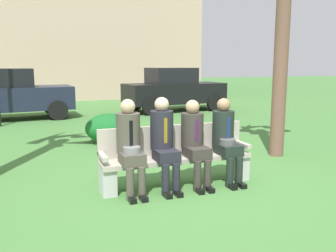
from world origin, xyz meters
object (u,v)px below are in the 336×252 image
object	(u,v)px
park_bench	(176,156)
seated_man_rightmost	(226,136)
seated_man_centerleft	(164,139)
parked_car_far	(174,90)
seated_man_centerright	(195,138)
parked_car_near	(10,94)
shrub_near_bench	(109,128)
seated_man_leftmost	(130,142)

from	to	relation	value
park_bench	seated_man_rightmost	bearing A→B (deg)	-9.83
seated_man_centerleft	parked_car_far	xyz separation A→B (m)	(3.42, 8.38, 0.09)
seated_man_centerright	parked_car_near	size ratio (longest dim) A/B	0.32
seated_man_centerleft	shrub_near_bench	size ratio (longest dim) A/B	1.24
parked_car_near	parked_car_far	xyz separation A→B (m)	(5.89, 0.25, 0.00)
seated_man_leftmost	seated_man_centerleft	bearing A→B (deg)	0.77
parked_car_near	seated_man_leftmost	bearing A→B (deg)	-76.39
park_bench	seated_man_leftmost	distance (m)	0.82
parked_car_near	seated_man_centerright	bearing A→B (deg)	-69.97
seated_man_centerleft	seated_man_rightmost	xyz separation A→B (m)	(1.02, -0.01, -0.03)
seated_man_centerright	seated_man_leftmost	bearing A→B (deg)	-179.92
parked_car_far	shrub_near_bench	bearing A→B (deg)	-125.84
seated_man_centerleft	park_bench	bearing A→B (deg)	27.55
seated_man_centerleft	seated_man_centerright	world-z (taller)	seated_man_centerleft
seated_man_leftmost	parked_car_near	size ratio (longest dim) A/B	0.33
seated_man_centerright	parked_car_far	distance (m)	8.88
park_bench	shrub_near_bench	world-z (taller)	park_bench
shrub_near_bench	parked_car_near	bearing A→B (deg)	116.73
seated_man_leftmost	seated_man_centerleft	size ratio (longest dim) A/B	0.99
parked_car_near	parked_car_far	bearing A→B (deg)	2.40
seated_man_rightmost	parked_car_near	bearing A→B (deg)	113.23
seated_man_centerright	parked_car_near	world-z (taller)	parked_car_near
seated_man_centerleft	seated_man_centerright	xyz separation A→B (m)	(0.49, -0.01, -0.03)
seated_man_leftmost	shrub_near_bench	bearing A→B (deg)	83.79
seated_man_centerleft	shrub_near_bench	world-z (taller)	seated_man_centerleft
seated_man_centerleft	parked_car_near	bearing A→B (deg)	106.94
parked_car_far	park_bench	bearing A→B (deg)	-111.06
seated_man_leftmost	park_bench	bearing A→B (deg)	10.01
park_bench	seated_man_rightmost	world-z (taller)	seated_man_rightmost
seated_man_centerright	seated_man_rightmost	size ratio (longest dim) A/B	0.99
park_bench	parked_car_near	world-z (taller)	parked_car_near
seated_man_leftmost	shrub_near_bench	world-z (taller)	seated_man_leftmost
seated_man_leftmost	seated_man_rightmost	distance (m)	1.53
seated_man_rightmost	seated_man_leftmost	bearing A→B (deg)	179.87
seated_man_centerleft	shrub_near_bench	xyz separation A→B (m)	(-0.13, 3.47, -0.41)
seated_man_leftmost	shrub_near_bench	xyz separation A→B (m)	(0.38, 3.48, -0.40)
park_bench	parked_car_far	world-z (taller)	parked_car_far
park_bench	shrub_near_bench	distance (m)	3.37
park_bench	seated_man_centerright	size ratio (longest dim) A/B	1.80
seated_man_rightmost	shrub_near_bench	world-z (taller)	seated_man_rightmost
park_bench	parked_car_far	size ratio (longest dim) A/B	0.57
park_bench	seated_man_centerright	world-z (taller)	seated_man_centerright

